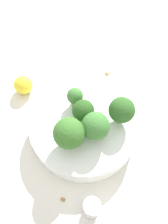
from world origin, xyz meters
name	(u,v)px	position (x,y,z in m)	size (l,w,h in m)	color
ground_plane	(84,132)	(0.00, 0.00, 0.00)	(3.00, 3.00, 0.00)	silver
bowl	(84,127)	(0.00, 0.00, 0.03)	(0.23, 0.23, 0.05)	white
broccoli_floret_0	(122,110)	(-0.02, -0.07, 0.09)	(0.05, 0.05, 0.06)	#8EB770
broccoli_floret_1	(84,111)	(0.01, 0.00, 0.08)	(0.04, 0.04, 0.05)	#8EB770
broccoli_floret_2	(69,133)	(-0.04, 0.04, 0.09)	(0.06, 0.06, 0.07)	#8EB770
broccoli_floret_3	(75,97)	(0.04, 0.01, 0.08)	(0.03, 0.03, 0.05)	#7A9E5B
broccoli_floret_4	(95,126)	(-0.04, -0.01, 0.09)	(0.05, 0.05, 0.06)	#84AD66
pepper_shaker	(92,208)	(-0.16, 0.03, 0.03)	(0.03, 0.03, 0.06)	silver
lemon_wedge	(23,85)	(0.15, 0.11, 0.02)	(0.04, 0.04, 0.04)	yellow
almond_crumb_0	(107,73)	(0.15, -0.10, 0.00)	(0.01, 0.01, 0.01)	#AD7F4C
almond_crumb_1	(121,93)	(0.08, -0.12, 0.00)	(0.01, 0.00, 0.01)	olive
almond_crumb_2	(63,199)	(-0.13, 0.08, 0.00)	(0.01, 0.01, 0.01)	olive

